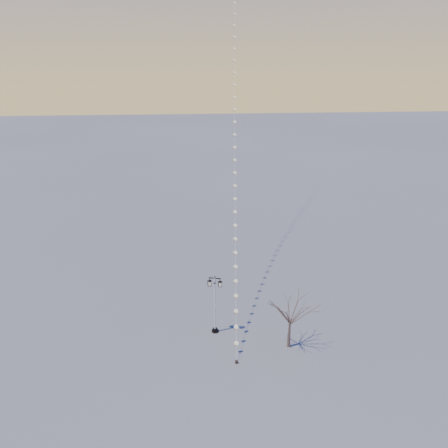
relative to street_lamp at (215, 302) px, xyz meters
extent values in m
plane|color=slate|center=(-0.24, -2.25, -2.67)|extent=(300.00, 300.00, 0.00)
cylinder|color=black|center=(0.00, 0.00, -2.59)|extent=(0.54, 0.54, 0.15)
cylinder|color=black|center=(0.00, 0.00, -2.45)|extent=(0.38, 0.38, 0.13)
cylinder|color=silver|center=(0.00, 0.00, -0.13)|extent=(0.12, 0.12, 4.49)
cylinder|color=black|center=(0.00, 0.00, 1.59)|extent=(0.19, 0.19, 0.06)
cube|color=black|center=(0.00, 0.00, 1.97)|extent=(0.89, 0.30, 0.06)
sphere|color=black|center=(0.00, 0.00, 2.08)|extent=(0.13, 0.13, 0.13)
pyramid|color=black|center=(-0.39, 0.11, 1.83)|extent=(0.42, 0.42, 0.13)
cube|color=beige|center=(-0.39, 0.11, 1.53)|extent=(0.25, 0.25, 0.33)
cube|color=black|center=(-0.39, 0.11, 1.35)|extent=(0.29, 0.29, 0.04)
pyramid|color=black|center=(0.39, -0.11, 1.83)|extent=(0.42, 0.42, 0.13)
cube|color=beige|center=(0.39, -0.11, 1.53)|extent=(0.25, 0.25, 0.33)
cube|color=black|center=(0.39, -0.11, 1.35)|extent=(0.29, 0.29, 0.04)
cone|color=brown|center=(5.26, -2.45, -1.57)|extent=(0.26, 0.26, 2.19)
cylinder|color=black|center=(1.20, -4.03, -2.56)|extent=(0.21, 0.21, 0.21)
cylinder|color=black|center=(1.20, -4.03, -2.54)|extent=(0.03, 0.03, 0.26)
cone|color=#DA5B1F|center=(3.19, 15.13, 13.59)|extent=(0.08, 0.08, 0.29)
cylinder|color=white|center=(1.20, -4.03, -2.04)|extent=(0.02, 0.02, 0.84)
camera|label=1|loc=(-2.18, -30.57, 17.43)|focal=36.68mm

